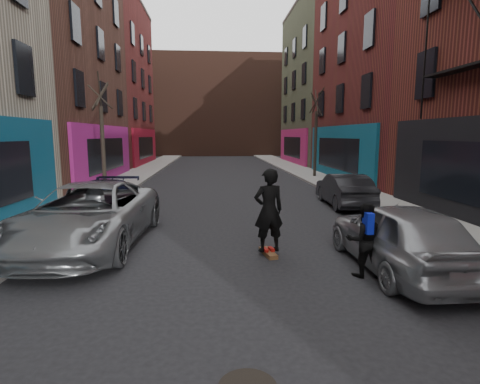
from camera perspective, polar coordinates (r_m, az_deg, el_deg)
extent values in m
cube|color=gray|center=(31.71, -14.16, 3.28)|extent=(2.50, 84.00, 0.13)
cube|color=gray|center=(32.02, 8.50, 3.50)|extent=(2.50, 84.00, 0.13)
cube|color=#47281E|center=(57.26, -3.53, 12.76)|extent=(40.00, 10.00, 14.00)
imported|color=gray|center=(10.57, -22.03, -3.30)|extent=(3.02, 6.07, 1.65)
imported|color=black|center=(13.47, -20.58, -1.41)|extent=(2.11, 4.73, 1.35)
imported|color=gray|center=(8.77, 23.17, -6.18)|extent=(1.81, 4.47, 1.52)
imported|color=black|center=(15.96, 15.58, 0.32)|extent=(1.61, 4.14, 1.35)
cube|color=brown|center=(9.29, 4.31, -9.23)|extent=(0.38, 0.83, 0.10)
imported|color=black|center=(9.02, 4.39, -2.80)|extent=(0.82, 0.62, 2.02)
imported|color=black|center=(8.16, 18.35, -6.97)|extent=(0.77, 0.61, 1.53)
cube|color=#0B18A4|center=(7.89, 18.94, -4.46)|extent=(0.15, 0.31, 0.42)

